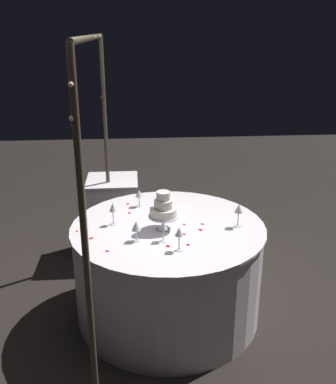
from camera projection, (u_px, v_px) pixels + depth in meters
The scene contains 25 objects.
ground_plane at pixel (168, 311), 3.51m from camera, with size 12.00×12.00×0.00m, color black.
decorative_arch at pixel (97, 146), 2.98m from camera, with size 2.06×0.05×2.12m.
main_table at pixel (168, 270), 3.38m from camera, with size 1.46×1.46×0.77m.
side_table at pixel (114, 216), 4.34m from camera, with size 0.50×0.50×0.78m.
tiered_cake at pixel (163, 209), 3.13m from camera, with size 0.22×0.22×0.29m.
wine_glass_0 at pixel (163, 226), 2.97m from camera, with size 0.06×0.06×0.15m.
wine_glass_1 at pixel (179, 233), 2.84m from camera, with size 0.06×0.06×0.17m.
wine_glass_2 at pixel (113, 208), 3.22m from camera, with size 0.06×0.06×0.17m.
wine_glass_3 at pixel (239, 210), 3.18m from camera, with size 0.06×0.06×0.18m.
wine_glass_4 at pixel (136, 227), 2.97m from camera, with size 0.06×0.06×0.15m.
wine_glass_5 at pixel (139, 194), 3.56m from camera, with size 0.06×0.06×0.15m.
rose_petal_0 at pixel (201, 230), 3.17m from camera, with size 0.04×0.03×0.00m, color red.
rose_petal_1 at pixel (107, 251), 2.86m from camera, with size 0.03×0.02×0.00m, color red.
rose_petal_2 at pixel (91, 238), 3.04m from camera, with size 0.04×0.03×0.00m, color red.
rose_petal_3 at pixel (157, 197), 3.79m from camera, with size 0.02×0.02×0.00m, color red.
rose_petal_4 at pixel (168, 246), 2.93m from camera, with size 0.04×0.03×0.00m, color red.
rose_petal_5 at pixel (184, 224), 3.26m from camera, with size 0.03×0.02×0.00m, color red.
rose_petal_6 at pixel (170, 204), 3.63m from camera, with size 0.02×0.02×0.00m, color red.
rose_petal_7 at pixel (128, 204), 3.64m from camera, with size 0.03×0.02×0.00m, color red.
rose_petal_8 at pixel (77, 231), 3.14m from camera, with size 0.02×0.02×0.00m, color red.
rose_petal_9 at pixel (202, 224), 3.26m from camera, with size 0.03×0.02×0.00m, color red.
rose_petal_10 at pixel (170, 220), 3.33m from camera, with size 0.03×0.02×0.00m, color red.
rose_petal_11 at pixel (129, 213), 3.46m from camera, with size 0.03×0.02×0.00m, color red.
rose_petal_12 at pixel (184, 234), 3.10m from camera, with size 0.04×0.02×0.00m, color red.
rose_petal_13 at pixel (188, 245), 2.95m from camera, with size 0.03×0.02×0.00m, color red.
Camera 1 is at (-2.93, 0.24, 2.15)m, focal length 40.40 mm.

